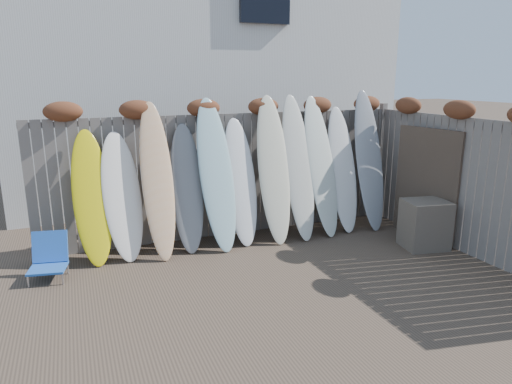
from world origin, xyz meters
name	(u,v)px	position (x,y,z in m)	size (l,w,h in m)	color
ground	(293,294)	(0.00, 0.00, 0.00)	(80.00, 80.00, 0.00)	#493A2D
back_fence	(232,164)	(0.06, 2.39, 1.18)	(6.05, 0.28, 2.24)	slate
right_fence	(472,178)	(2.99, 0.25, 1.14)	(0.28, 4.40, 2.24)	slate
house	(191,49)	(0.50, 6.50, 3.20)	(8.50, 5.50, 6.33)	silver
beach_chair	(49,257)	(-2.74, 1.64, 0.27)	(0.53, 0.55, 0.59)	#2359B3
wooden_crate	(425,224)	(2.58, 0.66, 0.37)	(0.64, 0.53, 0.74)	#746A57
lattice_panel	(426,184)	(2.88, 1.04, 0.90)	(0.05, 1.19, 1.79)	brown
surfboard_0	(92,198)	(-2.14, 2.02, 0.93)	(0.51, 0.07, 1.94)	yellow
surfboard_1	(122,197)	(-1.73, 2.01, 0.91)	(0.54, 0.07, 1.89)	white
surfboard_2	(157,181)	(-1.23, 1.93, 1.12)	(0.45, 0.07, 2.32)	tan
surfboard_3	(187,188)	(-0.79, 2.01, 0.94)	(0.48, 0.07, 1.96)	slate
surfboard_4	(216,174)	(-0.35, 1.93, 1.14)	(0.53, 0.07, 2.37)	#94BEC6
surfboard_5	(240,182)	(0.06, 1.99, 0.97)	(0.49, 0.07, 2.03)	white
surfboard_6	(274,169)	(0.59, 1.92, 1.15)	(0.50, 0.07, 2.39)	#EBE5C5
surfboard_7	(298,167)	(1.03, 1.91, 1.15)	(0.48, 0.07, 2.39)	silver
surfboard_8	(321,166)	(1.45, 1.92, 1.14)	(0.50, 0.07, 2.37)	silver
surfboard_9	(342,169)	(1.90, 1.96, 1.04)	(0.48, 0.07, 2.17)	silver
surfboard_10	(369,160)	(2.39, 1.91, 1.18)	(0.48, 0.07, 2.45)	gray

